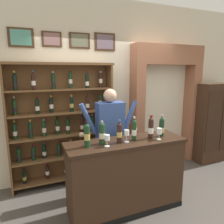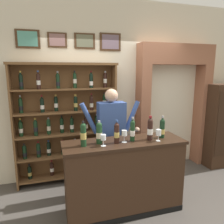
{
  "view_description": "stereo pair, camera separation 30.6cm",
  "coord_description": "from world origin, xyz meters",
  "px_view_note": "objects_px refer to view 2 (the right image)",
  "views": [
    {
      "loc": [
        -1.4,
        -2.46,
        1.98
      ],
      "look_at": [
        -0.26,
        0.32,
        1.38
      ],
      "focal_mm": 34.01,
      "sensor_mm": 36.0,
      "label": 1
    },
    {
      "loc": [
        -1.11,
        -2.57,
        1.98
      ],
      "look_at": [
        -0.26,
        0.32,
        1.38
      ],
      "focal_mm": 34.01,
      "sensor_mm": 36.0,
      "label": 2
    }
  ],
  "objects_px": {
    "wine_shelf": "(67,121)",
    "tasting_bottle_super_tuscan": "(83,134)",
    "tasting_bottle_rosso": "(117,133)",
    "wine_glass_spare": "(159,133)",
    "tasting_bottle_prosecco": "(150,129)",
    "tasting_bottle_grappa": "(162,128)",
    "tasting_bottle_riserva": "(132,130)",
    "wine_glass_right": "(103,138)",
    "shopkeeper": "(111,130)",
    "tasting_bottle_brunello": "(99,133)",
    "tasting_counter": "(124,177)",
    "wine_glass_left": "(124,134)"
  },
  "relations": [
    {
      "from": "wine_shelf",
      "to": "tasting_bottle_super_tuscan",
      "type": "xyz_separation_m",
      "value": [
        0.11,
        -1.15,
        0.09
      ]
    },
    {
      "from": "tasting_bottle_rosso",
      "to": "wine_glass_spare",
      "type": "distance_m",
      "value": 0.57
    },
    {
      "from": "tasting_bottle_prosecco",
      "to": "tasting_bottle_grappa",
      "type": "height_order",
      "value": "tasting_bottle_prosecco"
    },
    {
      "from": "tasting_bottle_riserva",
      "to": "wine_glass_right",
      "type": "distance_m",
      "value": 0.44
    },
    {
      "from": "shopkeeper",
      "to": "tasting_bottle_rosso",
      "type": "height_order",
      "value": "shopkeeper"
    },
    {
      "from": "tasting_bottle_rosso",
      "to": "tasting_bottle_grappa",
      "type": "xyz_separation_m",
      "value": [
        0.68,
        0.04,
        -0.0
      ]
    },
    {
      "from": "tasting_bottle_brunello",
      "to": "wine_glass_right",
      "type": "distance_m",
      "value": 0.12
    },
    {
      "from": "tasting_bottle_riserva",
      "to": "tasting_bottle_super_tuscan",
      "type": "bearing_deg",
      "value": -178.11
    },
    {
      "from": "wine_shelf",
      "to": "tasting_bottle_grappa",
      "type": "relative_size",
      "value": 6.65
    },
    {
      "from": "tasting_counter",
      "to": "tasting_bottle_super_tuscan",
      "type": "bearing_deg",
      "value": -176.98
    },
    {
      "from": "tasting_bottle_brunello",
      "to": "wine_glass_spare",
      "type": "height_order",
      "value": "tasting_bottle_brunello"
    },
    {
      "from": "tasting_bottle_super_tuscan",
      "to": "tasting_bottle_riserva",
      "type": "xyz_separation_m",
      "value": [
        0.67,
        0.02,
        -0.01
      ]
    },
    {
      "from": "tasting_counter",
      "to": "tasting_bottle_riserva",
      "type": "relative_size",
      "value": 5.06
    },
    {
      "from": "wine_glass_left",
      "to": "tasting_bottle_brunello",
      "type": "bearing_deg",
      "value": 171.36
    },
    {
      "from": "tasting_counter",
      "to": "wine_glass_right",
      "type": "height_order",
      "value": "wine_glass_right"
    },
    {
      "from": "tasting_bottle_super_tuscan",
      "to": "tasting_bottle_grappa",
      "type": "relative_size",
      "value": 1.03
    },
    {
      "from": "wine_glass_right",
      "to": "wine_glass_left",
      "type": "relative_size",
      "value": 0.91
    },
    {
      "from": "wine_shelf",
      "to": "tasting_bottle_prosecco",
      "type": "xyz_separation_m",
      "value": [
        1.02,
        -1.16,
        0.09
      ]
    },
    {
      "from": "wine_shelf",
      "to": "shopkeeper",
      "type": "relative_size",
      "value": 1.23
    },
    {
      "from": "tasting_counter",
      "to": "wine_glass_spare",
      "type": "bearing_deg",
      "value": -14.96
    },
    {
      "from": "tasting_counter",
      "to": "tasting_bottle_brunello",
      "type": "height_order",
      "value": "tasting_bottle_brunello"
    },
    {
      "from": "tasting_bottle_prosecco",
      "to": "wine_glass_left",
      "type": "bearing_deg",
      "value": 179.33
    },
    {
      "from": "tasting_counter",
      "to": "tasting_bottle_grappa",
      "type": "xyz_separation_m",
      "value": [
        0.56,
        0.0,
        0.66
      ]
    },
    {
      "from": "tasting_bottle_rosso",
      "to": "tasting_bottle_prosecco",
      "type": "height_order",
      "value": "tasting_bottle_prosecco"
    },
    {
      "from": "tasting_bottle_rosso",
      "to": "wine_glass_right",
      "type": "relative_size",
      "value": 2.05
    },
    {
      "from": "tasting_bottle_prosecco",
      "to": "tasting_counter",
      "type": "bearing_deg",
      "value": 173.5
    },
    {
      "from": "shopkeeper",
      "to": "wine_glass_spare",
      "type": "bearing_deg",
      "value": -53.22
    },
    {
      "from": "tasting_bottle_rosso",
      "to": "wine_glass_spare",
      "type": "bearing_deg",
      "value": -8.37
    },
    {
      "from": "tasting_bottle_rosso",
      "to": "wine_glass_spare",
      "type": "xyz_separation_m",
      "value": [
        0.56,
        -0.08,
        -0.03
      ]
    },
    {
      "from": "wine_shelf",
      "to": "wine_glass_left",
      "type": "xyz_separation_m",
      "value": [
        0.65,
        -1.16,
        0.05
      ]
    },
    {
      "from": "shopkeeper",
      "to": "tasting_bottle_prosecco",
      "type": "relative_size",
      "value": 5.07
    },
    {
      "from": "tasting_bottle_brunello",
      "to": "tasting_bottle_prosecco",
      "type": "distance_m",
      "value": 0.7
    },
    {
      "from": "tasting_bottle_super_tuscan",
      "to": "tasting_bottle_riserva",
      "type": "distance_m",
      "value": 0.67
    },
    {
      "from": "tasting_bottle_super_tuscan",
      "to": "tasting_bottle_prosecco",
      "type": "height_order",
      "value": "tasting_bottle_prosecco"
    },
    {
      "from": "tasting_bottle_brunello",
      "to": "wine_glass_left",
      "type": "xyz_separation_m",
      "value": [
        0.33,
        -0.05,
        -0.03
      ]
    },
    {
      "from": "shopkeeper",
      "to": "wine_glass_right",
      "type": "distance_m",
      "value": 0.68
    },
    {
      "from": "wine_glass_right",
      "to": "tasting_bottle_grappa",
      "type": "bearing_deg",
      "value": 6.31
    },
    {
      "from": "shopkeeper",
      "to": "tasting_bottle_grappa",
      "type": "relative_size",
      "value": 5.39
    },
    {
      "from": "tasting_bottle_grappa",
      "to": "wine_glass_left",
      "type": "xyz_separation_m",
      "value": [
        -0.58,
        -0.04,
        -0.02
      ]
    },
    {
      "from": "tasting_bottle_rosso",
      "to": "tasting_bottle_prosecco",
      "type": "relative_size",
      "value": 0.93
    },
    {
      "from": "tasting_bottle_grappa",
      "to": "wine_glass_spare",
      "type": "height_order",
      "value": "tasting_bottle_grappa"
    },
    {
      "from": "shopkeeper",
      "to": "wine_glass_left",
      "type": "xyz_separation_m",
      "value": [
        0.02,
        -0.55,
        0.1
      ]
    },
    {
      "from": "tasting_counter",
      "to": "wine_glass_left",
      "type": "height_order",
      "value": "wine_glass_left"
    },
    {
      "from": "wine_glass_spare",
      "to": "wine_glass_right",
      "type": "xyz_separation_m",
      "value": [
        -0.76,
        0.02,
        -0.01
      ]
    },
    {
      "from": "tasting_counter",
      "to": "tasting_bottle_super_tuscan",
      "type": "xyz_separation_m",
      "value": [
        -0.56,
        -0.03,
        0.68
      ]
    },
    {
      "from": "tasting_bottle_grappa",
      "to": "tasting_counter",
      "type": "bearing_deg",
      "value": -179.81
    },
    {
      "from": "wine_shelf",
      "to": "shopkeeper",
      "type": "xyz_separation_m",
      "value": [
        0.64,
        -0.61,
        -0.04
      ]
    },
    {
      "from": "tasting_bottle_grappa",
      "to": "tasting_bottle_prosecco",
      "type": "bearing_deg",
      "value": -168.56
    },
    {
      "from": "tasting_counter",
      "to": "tasting_bottle_rosso",
      "type": "height_order",
      "value": "tasting_bottle_rosso"
    },
    {
      "from": "tasting_bottle_grappa",
      "to": "wine_glass_left",
      "type": "bearing_deg",
      "value": -176.27
    }
  ]
}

